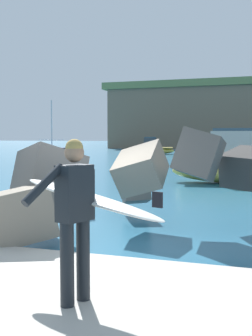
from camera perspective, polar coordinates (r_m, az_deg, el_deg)
name	(u,v)px	position (r m, az deg, el deg)	size (l,w,h in m)	color
ground_plane	(81,238)	(8.74, -6.04, -9.31)	(400.00, 400.00, 0.00)	#235B7A
surfer_with_board	(80,206)	(4.68, -6.25, -5.16)	(2.08, 1.47, 1.78)	black
boat_near_centre	(153,149)	(50.34, 3.60, 2.58)	(5.27, 3.16, 2.05)	#EAC64C
boat_near_right	(240,166)	(19.27, 15.08, 0.27)	(6.30, 2.69, 2.41)	#EAC64C
boat_mid_right	(55,151)	(48.71, -9.51, 2.30)	(4.77, 4.61, 6.15)	navy
mooring_buoy_inner	(151,153)	(46.99, 3.44, 1.96)	(0.44, 0.44, 0.44)	silver
mooring_buoy_middle	(129,157)	(39.06, 0.37, 1.52)	(0.44, 0.44, 0.44)	#E54C1E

